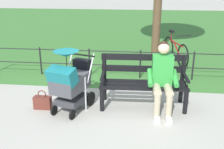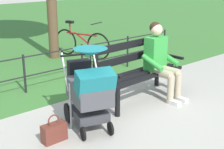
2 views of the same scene
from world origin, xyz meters
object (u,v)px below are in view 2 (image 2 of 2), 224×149
object	(u,v)px
park_bench	(137,68)
person_on_bench	(160,59)
stroller	(89,88)
bicycle	(81,43)
handbag	(54,132)

from	to	relation	value
park_bench	person_on_bench	world-z (taller)	person_on_bench
park_bench	person_on_bench	bearing A→B (deg)	146.11
stroller	bicycle	bearing A→B (deg)	-124.38
bicycle	person_on_bench	bearing A→B (deg)	79.12
person_on_bench	bicycle	xyz separation A→B (m)	(-0.59, -3.06, -0.31)
stroller	park_bench	bearing A→B (deg)	-162.75
person_on_bench	stroller	distance (m)	1.64
person_on_bench	stroller	xyz separation A→B (m)	(1.63, 0.18, -0.08)
park_bench	handbag	distance (m)	1.93
park_bench	stroller	size ratio (longest dim) A/B	1.41
handbag	stroller	bearing A→B (deg)	177.73
person_on_bench	bicycle	world-z (taller)	person_on_bench
person_on_bench	stroller	bearing A→B (deg)	6.28
park_bench	stroller	distance (m)	1.36
person_on_bench	handbag	world-z (taller)	person_on_bench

